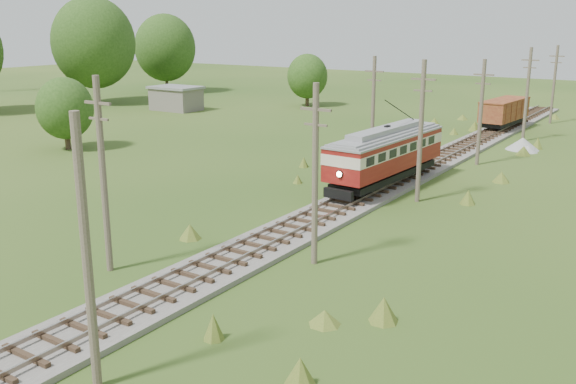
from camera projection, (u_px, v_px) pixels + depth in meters
The scene contains 17 objects.
railbed_main at pixel (391, 182), 45.40m from camera, with size 3.60×96.00×0.57m.
streetcar at pixel (386, 151), 43.96m from camera, with size 3.45×12.44×5.64m.
gondola at pixel (504, 111), 67.77m from camera, with size 3.30×8.39×2.72m.
gravel_pile at pixel (523, 144), 57.64m from camera, with size 3.04×3.22×1.10m.
utility_pole_r_1 at pixel (87, 257), 19.26m from camera, with size 0.30×0.30×8.80m.
utility_pole_r_2 at pixel (315, 174), 29.64m from camera, with size 1.60×0.30×8.60m.
utility_pole_r_3 at pixel (421, 130), 40.13m from camera, with size 1.60×0.30×9.00m.
utility_pole_r_4 at pixel (481, 111), 50.80m from camera, with size 1.60×0.30×8.40m.
utility_pole_r_5 at pixel (527, 94), 61.01m from camera, with size 1.60×0.30×8.90m.
utility_pole_r_6 at pixel (554, 84), 71.64m from camera, with size 1.60×0.30×8.70m.
utility_pole_l_a at pixel (103, 174), 28.73m from camera, with size 1.60×0.30×9.00m.
utility_pole_l_b at pixel (373, 109), 51.54m from camera, with size 1.60×0.30×8.60m.
tree_left_4 at pixel (93, 43), 88.12m from camera, with size 11.34×11.34×14.61m.
tree_left_5 at pixel (165, 48), 102.41m from camera, with size 9.66×9.66×12.44m.
tree_mid_a at pixel (307, 76), 86.72m from camera, with size 5.46×5.46×7.03m.
tree_mid_c at pixel (65, 108), 57.20m from camera, with size 5.04×5.04×6.49m.
shed at pixel (176, 98), 83.24m from camera, with size 6.40×4.40×3.10m.
Camera 1 is at (18.12, -6.79, 11.25)m, focal length 40.00 mm.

